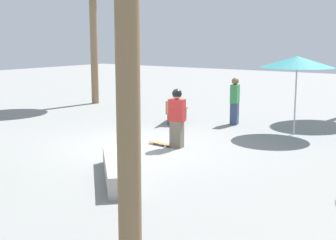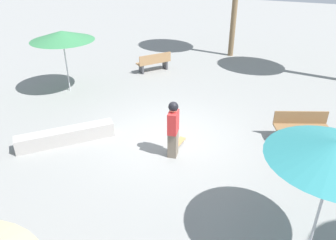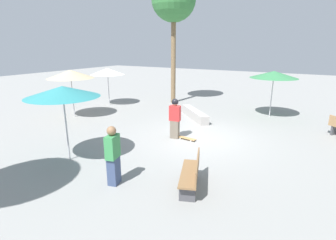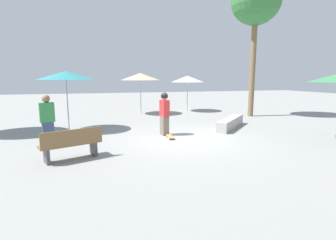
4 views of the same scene
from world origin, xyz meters
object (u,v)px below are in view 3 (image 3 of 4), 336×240
at_px(shade_umbrella_white, 108,71).
at_px(shade_umbrella_tan, 71,74).
at_px(bench_near, 192,173).
at_px(palm_tree_center_right, 174,0).
at_px(skateboard, 187,138).
at_px(bystander_watching, 113,156).
at_px(shade_umbrella_green, 274,75).
at_px(skater_main, 175,117).
at_px(shade_umbrella_teal, 62,92).
at_px(concrete_ledge, 195,114).

height_order(shade_umbrella_white, shade_umbrella_tan, shade_umbrella_tan).
xyz_separation_m(bench_near, shade_umbrella_white, (-6.64, -8.89, 1.68)).
bearing_deg(palm_tree_center_right, skateboard, 33.29).
distance_m(skateboard, shade_umbrella_tan, 7.05).
relative_size(palm_tree_center_right, bystander_watching, 4.69).
height_order(skateboard, shade_umbrella_tan, shade_umbrella_tan).
xyz_separation_m(shade_umbrella_white, shade_umbrella_tan, (3.18, 0.44, 0.15)).
xyz_separation_m(shade_umbrella_green, shade_umbrella_white, (2.12, -9.38, -0.11)).
xyz_separation_m(skateboard, shade_umbrella_tan, (-0.18, -6.70, 2.19)).
xyz_separation_m(skater_main, shade_umbrella_tan, (-0.24, -6.19, 1.37)).
bearing_deg(skateboard, shade_umbrella_teal, -119.08).
distance_m(bench_near, shade_umbrella_white, 11.23).
distance_m(skateboard, concrete_ledge, 3.31).
height_order(shade_umbrella_tan, palm_tree_center_right, palm_tree_center_right).
bearing_deg(skater_main, skateboard, -2.30).
xyz_separation_m(bench_near, shade_umbrella_tan, (-3.46, -8.45, 1.82)).
bearing_deg(shade_umbrella_teal, bystander_watching, 78.92).
distance_m(skater_main, concrete_ledge, 3.30).
height_order(skateboard, bystander_watching, bystander_watching).
bearing_deg(palm_tree_center_right, bench_near, 31.53).
relative_size(skater_main, skateboard, 2.01).
height_order(bench_near, shade_umbrella_teal, shade_umbrella_teal).
bearing_deg(concrete_ledge, palm_tree_center_right, -135.33).
bearing_deg(concrete_ledge, bystander_watching, 7.13).
xyz_separation_m(shade_umbrella_teal, bystander_watching, (0.46, 2.34, -1.45)).
height_order(skater_main, shade_umbrella_white, shade_umbrella_white).
bearing_deg(bench_near, skater_main, 14.14).
bearing_deg(bench_near, shade_umbrella_tan, 46.79).
xyz_separation_m(skater_main, palm_tree_center_right, (-6.11, -3.46, 5.38)).
bearing_deg(shade_umbrella_green, bench_near, -3.19).
relative_size(shade_umbrella_green, bystander_watching, 1.46).
bearing_deg(palm_tree_center_right, shade_umbrella_white, -49.77).
xyz_separation_m(palm_tree_center_right, bystander_watching, (10.17, 3.80, -5.44)).
relative_size(concrete_ledge, palm_tree_center_right, 0.30).
bearing_deg(shade_umbrella_green, skateboard, -22.21).
height_order(shade_umbrella_white, palm_tree_center_right, palm_tree_center_right).
relative_size(concrete_ledge, bench_near, 1.40).
bearing_deg(palm_tree_center_right, skater_main, 29.54).
height_order(skater_main, shade_umbrella_teal, shade_umbrella_teal).
height_order(shade_umbrella_teal, shade_umbrella_green, shade_umbrella_teal).
relative_size(skateboard, shade_umbrella_teal, 0.33).
relative_size(skater_main, shade_umbrella_white, 0.71).
bearing_deg(skateboard, palm_tree_center_right, 128.67).
distance_m(shade_umbrella_tan, bystander_watching, 7.94).
bearing_deg(shade_umbrella_tan, bench_near, 67.72).
bearing_deg(palm_tree_center_right, bystander_watching, 20.48).
height_order(bench_near, shade_umbrella_green, shade_umbrella_green).
xyz_separation_m(skateboard, shade_umbrella_green, (-5.48, 2.24, 2.15)).
relative_size(concrete_ledge, shade_umbrella_white, 1.00).
relative_size(bench_near, shade_umbrella_white, 0.72).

